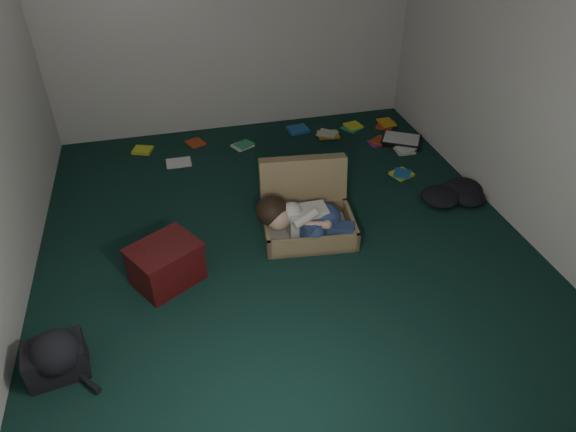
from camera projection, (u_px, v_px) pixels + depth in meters
name	position (u px, v px, depth m)	size (l,w,h in m)	color
floor	(284.00, 239.00, 4.36)	(4.50, 4.50, 0.00)	black
wall_back	(232.00, 12.00, 5.36)	(4.50, 4.50, 0.00)	silver
wall_front	(432.00, 335.00, 1.84)	(4.50, 4.50, 0.00)	silver
wall_right	(531.00, 70.00, 4.00)	(4.50, 4.50, 0.00)	silver
suitcase	(306.00, 209.00, 4.43)	(0.84, 0.83, 0.56)	#90794F
person	(304.00, 219.00, 4.24)	(0.81, 0.47, 0.35)	beige
maroon_bin	(166.00, 264.00, 3.85)	(0.62, 0.58, 0.34)	#430D0E
backpack	(56.00, 359.00, 3.19)	(0.44, 0.35, 0.27)	black
clothing_pile	(456.00, 194.00, 4.79)	(0.48, 0.40, 0.15)	black
paper_tray	(401.00, 140.00, 5.76)	(0.53, 0.49, 0.06)	black
book_scatter	(302.00, 144.00, 5.74)	(3.06, 1.48, 0.02)	yellow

